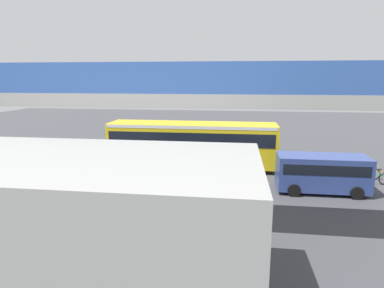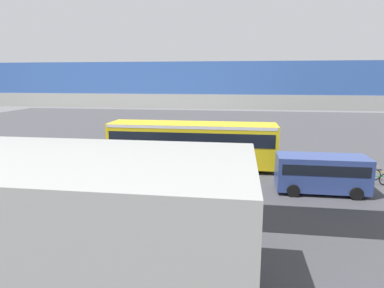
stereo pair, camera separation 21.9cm
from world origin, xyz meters
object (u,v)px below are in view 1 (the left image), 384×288
(bicycle_orange, at_px, (383,174))
(pedestrian, at_px, (217,144))
(parked_van, at_px, (322,171))
(city_bus, at_px, (192,141))
(traffic_sign, at_px, (202,133))
(bicycle_green, at_px, (376,178))

(bicycle_orange, bearing_deg, pedestrian, -27.37)
(pedestrian, bearing_deg, parked_van, 127.32)
(parked_van, distance_m, pedestrian, 10.36)
(city_bus, relative_size, traffic_sign, 4.12)
(pedestrian, xyz_separation_m, traffic_sign, (1.18, 0.48, 1.00))
(city_bus, distance_m, bicycle_green, 11.61)
(bicycle_green, bearing_deg, city_bus, -11.43)
(parked_van, distance_m, traffic_sign, 10.78)
(pedestrian, bearing_deg, bicycle_green, 146.54)
(bicycle_green, distance_m, traffic_sign, 12.61)
(parked_van, bearing_deg, bicycle_green, -153.58)
(parked_van, relative_size, bicycle_orange, 2.71)
(parked_van, bearing_deg, traffic_sign, -46.10)
(traffic_sign, bearing_deg, bicycle_green, 151.36)
(bicycle_green, xyz_separation_m, pedestrian, (9.80, -6.48, 0.51))
(pedestrian, bearing_deg, bicycle_orange, 152.63)
(bicycle_green, bearing_deg, traffic_sign, -28.64)
(bicycle_green, distance_m, pedestrian, 11.76)
(bicycle_orange, bearing_deg, parked_van, 32.20)
(parked_van, height_order, pedestrian, parked_van)
(parked_van, xyz_separation_m, traffic_sign, (7.46, -7.75, 0.71))
(city_bus, relative_size, bicycle_green, 6.52)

